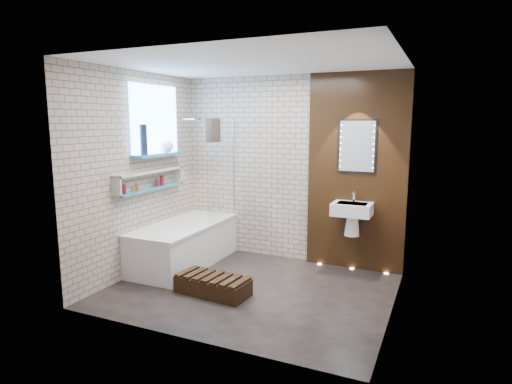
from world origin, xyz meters
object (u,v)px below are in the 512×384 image
at_px(washbasin, 352,214).
at_px(led_mirror, 357,146).
at_px(bath_screen, 221,171).
at_px(bathtub, 184,244).
at_px(walnut_step, 213,286).

relative_size(washbasin, led_mirror, 0.83).
bearing_deg(washbasin, bath_screen, -174.22).
height_order(washbasin, led_mirror, led_mirror).
bearing_deg(bathtub, walnut_step, -40.44).
bearing_deg(led_mirror, bathtub, -160.22).
relative_size(washbasin, walnut_step, 0.68).
xyz_separation_m(bathtub, bath_screen, (0.35, 0.44, 0.99)).
xyz_separation_m(washbasin, walnut_step, (-1.29, -1.37, -0.69)).
distance_m(bath_screen, led_mirror, 1.89).
bearing_deg(bathtub, washbasin, 16.01).
bearing_deg(washbasin, walnut_step, -133.29).
xyz_separation_m(led_mirror, walnut_step, (-1.29, -1.53, -1.56)).
height_order(bath_screen, led_mirror, led_mirror).
xyz_separation_m(bathtub, walnut_step, (0.88, -0.75, -0.20)).
bearing_deg(walnut_step, led_mirror, 49.81).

